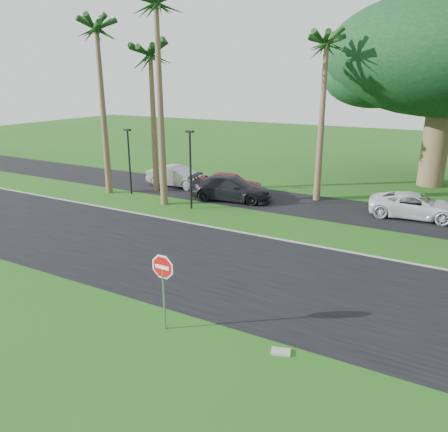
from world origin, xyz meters
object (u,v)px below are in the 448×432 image
at_px(stop_sign_near, 163,277).
at_px(car_minivan, 415,206).
at_px(car_red, 230,183).
at_px(car_dark, 231,189).
at_px(car_silver, 177,177).

height_order(stop_sign_near, car_minivan, stop_sign_near).
bearing_deg(car_red, car_dark, -159.14).
xyz_separation_m(stop_sign_near, car_silver, (-10.39, 15.64, -1.03)).
xyz_separation_m(stop_sign_near, car_minivan, (5.43, 16.01, -1.09)).
height_order(stop_sign_near, car_dark, stop_sign_near).
bearing_deg(car_dark, car_minivan, -91.05).
bearing_deg(stop_sign_near, car_dark, 110.40).
relative_size(car_dark, car_minivan, 1.07).
relative_size(stop_sign_near, car_silver, 0.58).
xyz_separation_m(car_red, car_dark, (0.78, -1.33, 0.02)).
bearing_deg(car_silver, stop_sign_near, -146.64).
relative_size(car_red, car_minivan, 0.89).
height_order(car_silver, car_minivan, car_silver).
distance_m(stop_sign_near, car_silver, 18.81).
relative_size(car_red, car_dark, 0.83).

